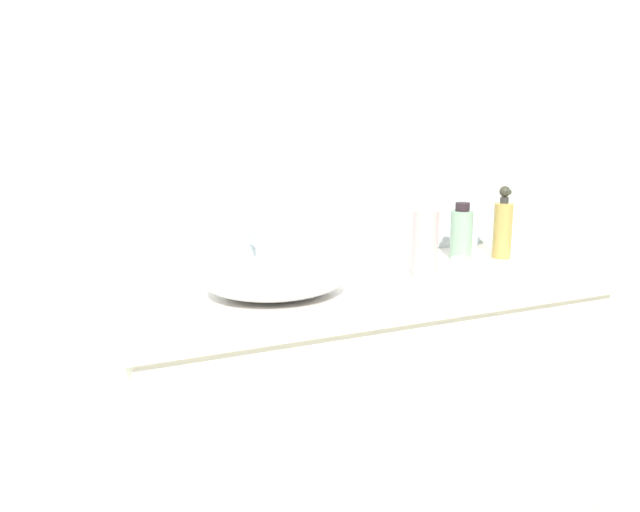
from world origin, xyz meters
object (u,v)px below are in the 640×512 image
(perfume_bottle, at_px, (425,239))
(candle_jar, at_px, (460,265))
(lotion_bottle, at_px, (461,233))
(sink_basin, at_px, (276,277))
(soap_dispenser, at_px, (503,227))

(perfume_bottle, height_order, candle_jar, perfume_bottle)
(candle_jar, bearing_deg, lotion_bottle, 53.59)
(perfume_bottle, relative_size, candle_jar, 3.80)
(sink_basin, bearing_deg, soap_dispenser, 8.21)
(sink_basin, xyz_separation_m, perfume_bottle, (0.44, 0.02, 0.05))
(soap_dispenser, height_order, perfume_bottle, soap_dispenser)
(perfume_bottle, bearing_deg, lotion_bottle, 30.91)
(perfume_bottle, xyz_separation_m, candle_jar, (0.11, -0.01, -0.08))
(soap_dispenser, height_order, candle_jar, soap_dispenser)
(perfume_bottle, bearing_deg, sink_basin, -176.90)
(sink_basin, distance_m, lotion_bottle, 0.67)
(sink_basin, relative_size, lotion_bottle, 2.04)
(soap_dispenser, height_order, lotion_bottle, soap_dispenser)
(lotion_bottle, relative_size, perfume_bottle, 0.84)
(soap_dispenser, distance_m, perfume_bottle, 0.35)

